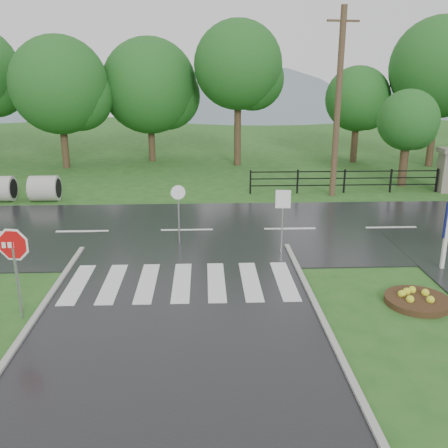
{
  "coord_description": "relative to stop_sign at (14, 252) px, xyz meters",
  "views": [
    {
      "loc": [
        0.68,
        -8.36,
        5.93
      ],
      "look_at": [
        1.27,
        6.0,
        1.5
      ],
      "focal_mm": 40.0,
      "sensor_mm": 36.0,
      "label": 1
    }
  ],
  "objects": [
    {
      "name": "pillar_west",
      "position": [
        16.92,
        12.9,
        -0.57
      ],
      "size": [
        1.0,
        1.0,
        2.24
      ],
      "color": "gray",
      "rests_on": "ground"
    },
    {
      "name": "flower_bed",
      "position": [
        10.22,
        0.36,
        -1.62
      ],
      "size": [
        1.7,
        1.7,
        0.34
      ],
      "color": "#332111",
      "rests_on": "ground"
    },
    {
      "name": "treeline",
      "position": [
        4.92,
        20.9,
        -1.75
      ],
      "size": [
        83.2,
        5.2,
        10.0
      ],
      "color": "#19511B",
      "rests_on": "ground"
    },
    {
      "name": "main_road",
      "position": [
        3.92,
        6.9,
        -1.75
      ],
      "size": [
        90.0,
        8.0,
        0.04
      ],
      "primitive_type": "cube",
      "color": "black",
      "rests_on": "ground"
    },
    {
      "name": "ground",
      "position": [
        3.92,
        -3.1,
        -1.75
      ],
      "size": [
        120.0,
        120.0,
        0.0
      ],
      "primitive_type": "plane",
      "color": "#26581D",
      "rests_on": "ground"
    },
    {
      "name": "utility_pole_east",
      "position": [
        10.95,
        12.4,
        2.7
      ],
      "size": [
        1.55,
        0.32,
        8.76
      ],
      "color": "#473523",
      "rests_on": "ground"
    },
    {
      "name": "reg_sign_round",
      "position": [
        3.7,
        5.32,
        -0.37
      ],
      "size": [
        0.5,
        0.1,
        2.17
      ],
      "color": "#939399",
      "rests_on": "ground"
    },
    {
      "name": "fence_west",
      "position": [
        11.67,
        12.9,
        -1.02
      ],
      "size": [
        9.58,
        0.08,
        1.2
      ],
      "color": "black",
      "rests_on": "ground"
    },
    {
      "name": "crosswalk",
      "position": [
        3.92,
        1.9,
        -1.69
      ],
      "size": [
        6.5,
        2.8,
        0.02
      ],
      "color": "silver",
      "rests_on": "ground"
    },
    {
      "name": "reg_sign_small",
      "position": [
        7.17,
        4.19,
        -0.18
      ],
      "size": [
        0.5,
        0.07,
        2.23
      ],
      "color": "#939399",
      "rests_on": "ground"
    },
    {
      "name": "stop_sign",
      "position": [
        0.0,
        0.0,
        0.0
      ],
      "size": [
        1.09,
        0.24,
        2.49
      ],
      "color": "#939399",
      "rests_on": "ground"
    },
    {
      "name": "entrance_tree_left",
      "position": [
        15.22,
        14.4,
        1.7
      ],
      "size": [
        3.15,
        3.15,
        5.06
      ],
      "color": "#3D2B1C",
      "rests_on": "ground"
    },
    {
      "name": "hills",
      "position": [
        7.41,
        61.9,
        -17.28
      ],
      "size": [
        102.0,
        48.0,
        48.0
      ],
      "color": "slate",
      "rests_on": "ground"
    }
  ]
}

